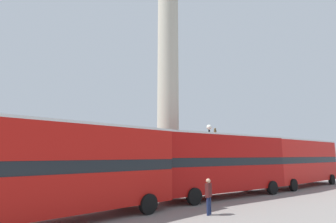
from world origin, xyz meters
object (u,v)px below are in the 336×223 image
(bus_a, at_px, (63,166))
(street_lamp, at_px, (210,153))
(bus_b, at_px, (223,162))
(bus_c, at_px, (299,161))
(pedestrian_near_lamp, at_px, (209,194))
(equestrian_statue, at_px, (216,164))
(monument_column, at_px, (168,87))

(bus_a, xyz_separation_m, street_lamp, (12.57, 2.71, 0.71))
(bus_b, bearing_deg, bus_c, 2.10)
(bus_c, height_order, pedestrian_near_lamp, bus_c)
(bus_b, relative_size, equestrian_statue, 1.71)
(monument_column, distance_m, equestrian_statue, 14.29)
(bus_b, bearing_deg, bus_a, -173.86)
(bus_c, bearing_deg, street_lamp, 163.56)
(monument_column, bearing_deg, bus_b, -85.62)
(bus_a, bearing_deg, monument_column, 25.12)
(bus_b, bearing_deg, monument_column, 98.81)
(monument_column, distance_m, bus_b, 8.97)
(bus_a, xyz_separation_m, bus_b, (11.37, 0.34, 0.01))
(monument_column, xyz_separation_m, pedestrian_near_lamp, (-4.68, -9.15, -8.22))
(bus_c, bearing_deg, pedestrian_near_lamp, -169.81)
(bus_b, xyz_separation_m, pedestrian_near_lamp, (-5.13, -3.30, -1.43))
(bus_a, relative_size, bus_c, 0.99)
(equestrian_statue, relative_size, pedestrian_near_lamp, 3.68)
(bus_c, height_order, street_lamp, street_lamp)
(equestrian_statue, height_order, street_lamp, equestrian_statue)
(bus_c, height_order, equestrian_statue, equestrian_statue)
(bus_a, xyz_separation_m, bus_c, (22.10, -0.10, -0.00))
(bus_b, relative_size, bus_c, 0.97)
(equestrian_statue, distance_m, street_lamp, 12.60)
(bus_b, distance_m, bus_c, 10.75)
(monument_column, xyz_separation_m, bus_c, (11.19, -6.29, -6.80))
(bus_a, relative_size, equestrian_statue, 1.75)
(street_lamp, bearing_deg, pedestrian_near_lamp, -138.21)
(monument_column, relative_size, equestrian_statue, 4.10)
(monument_column, distance_m, bus_c, 14.52)
(bus_a, height_order, street_lamp, street_lamp)
(bus_c, bearing_deg, bus_a, 179.72)
(monument_column, bearing_deg, equestrian_statue, 21.21)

